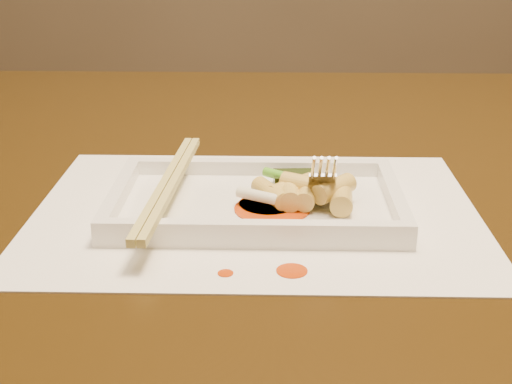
{
  "coord_description": "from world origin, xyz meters",
  "views": [
    {
      "loc": [
        0.02,
        -0.72,
        1.01
      ],
      "look_at": [
        0.01,
        -0.13,
        0.77
      ],
      "focal_mm": 50.0,
      "sensor_mm": 36.0,
      "label": 1
    }
  ],
  "objects_px": {
    "table": "(252,247)",
    "fork": "(335,118)",
    "chopstick_a": "(165,183)",
    "placemat": "(256,211)",
    "plate_base": "(256,206)"
  },
  "relations": [
    {
      "from": "table",
      "to": "chopstick_a",
      "type": "relative_size",
      "value": 5.68
    },
    {
      "from": "table",
      "to": "placemat",
      "type": "height_order",
      "value": "placemat"
    },
    {
      "from": "placemat",
      "to": "chopstick_a",
      "type": "relative_size",
      "value": 1.62
    },
    {
      "from": "placemat",
      "to": "fork",
      "type": "bearing_deg",
      "value": 14.42
    },
    {
      "from": "plate_base",
      "to": "chopstick_a",
      "type": "xyz_separation_m",
      "value": [
        -0.08,
        0.0,
        0.02
      ]
    },
    {
      "from": "placemat",
      "to": "plate_base",
      "type": "distance_m",
      "value": 0.0
    },
    {
      "from": "placemat",
      "to": "plate_base",
      "type": "relative_size",
      "value": 1.54
    },
    {
      "from": "plate_base",
      "to": "placemat",
      "type": "bearing_deg",
      "value": 0.0
    },
    {
      "from": "chopstick_a",
      "to": "fork",
      "type": "distance_m",
      "value": 0.16
    },
    {
      "from": "chopstick_a",
      "to": "plate_base",
      "type": "bearing_deg",
      "value": 0.0
    },
    {
      "from": "placemat",
      "to": "fork",
      "type": "height_order",
      "value": "fork"
    },
    {
      "from": "table",
      "to": "fork",
      "type": "distance_m",
      "value": 0.23
    },
    {
      "from": "placemat",
      "to": "fork",
      "type": "distance_m",
      "value": 0.11
    },
    {
      "from": "placemat",
      "to": "chopstick_a",
      "type": "bearing_deg",
      "value": 180.0
    },
    {
      "from": "table",
      "to": "plate_base",
      "type": "xyz_separation_m",
      "value": [
        0.01,
        -0.13,
        0.11
      ]
    }
  ]
}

